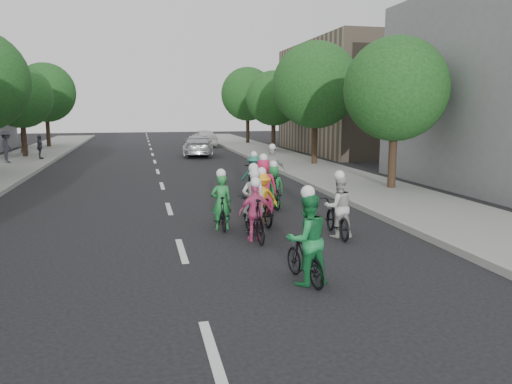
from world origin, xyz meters
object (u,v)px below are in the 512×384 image
object	(u,v)px
cyclist_7	(254,177)
cyclist_4	(263,193)
spectator_0	(7,147)
spectator_2	(24,143)
cyclist_0	(253,210)
cyclist_8	(272,176)
cyclist_9	(273,190)
follow_car_trail	(204,138)
cyclist_3	(255,216)
cyclist_2	(261,202)
follow_car_lead	(198,146)
cyclist_1	(306,246)
cyclist_6	(338,213)
cyclist_5	(221,208)
spectator_1	(40,147)

from	to	relation	value
cyclist_7	cyclist_4	bearing A→B (deg)	83.11
spectator_0	spectator_2	world-z (taller)	spectator_0
cyclist_0	cyclist_8	bearing A→B (deg)	-112.54
cyclist_9	follow_car_trail	size ratio (longest dim) A/B	0.41
follow_car_trail	cyclist_3	bearing A→B (deg)	79.85
cyclist_2	cyclist_4	bearing A→B (deg)	-109.70
follow_car_lead	follow_car_trail	xyz separation A→B (m)	(1.48, 8.74, 0.03)
cyclist_7	follow_car_lead	distance (m)	15.96
cyclist_1	cyclist_3	bearing A→B (deg)	-95.27
cyclist_8	spectator_2	distance (m)	22.32
cyclist_0	cyclist_2	world-z (taller)	cyclist_0
cyclist_6	spectator_0	bearing A→B (deg)	-53.61
cyclist_2	cyclist_8	distance (m)	5.31
cyclist_4	follow_car_lead	bearing A→B (deg)	-80.13
cyclist_2	cyclist_5	bearing A→B (deg)	15.03
cyclist_5	cyclist_3	bearing A→B (deg)	114.60
follow_car_lead	spectator_1	world-z (taller)	spectator_1
cyclist_3	cyclist_5	world-z (taller)	cyclist_5
cyclist_5	spectator_1	world-z (taller)	cyclist_5
cyclist_0	follow_car_lead	distance (m)	21.82
cyclist_4	spectator_1	distance (m)	20.55
cyclist_0	cyclist_7	xyz separation A→B (m)	(1.35, 5.84, 0.06)
spectator_0	spectator_2	size ratio (longest dim) A/B	1.19
cyclist_9	spectator_0	world-z (taller)	spectator_0
cyclist_0	cyclist_3	world-z (taller)	cyclist_0
spectator_1	cyclist_2	bearing A→B (deg)	-166.33
cyclist_5	cyclist_9	xyz separation A→B (m)	(2.12, 2.49, 0.03)
follow_car_trail	cyclist_4	bearing A→B (deg)	81.27
follow_car_trail	cyclist_8	bearing A→B (deg)	83.71
cyclist_8	cyclist_0	bearing A→B (deg)	72.64
cyclist_2	cyclist_9	bearing A→B (deg)	-116.97
cyclist_6	cyclist_5	bearing A→B (deg)	-23.96
cyclist_3	cyclist_9	bearing A→B (deg)	-113.55
cyclist_4	spectator_1	world-z (taller)	cyclist_4
cyclist_2	spectator_1	size ratio (longest dim) A/B	1.35
cyclist_3	cyclist_9	distance (m)	4.14
cyclist_8	follow_car_lead	xyz separation A→B (m)	(-1.04, 15.86, 0.06)
cyclist_1	cyclist_6	distance (m)	3.67
cyclist_7	cyclist_9	bearing A→B (deg)	91.28
cyclist_2	cyclist_3	distance (m)	1.87
cyclist_2	cyclist_9	size ratio (longest dim) A/B	1.13
spectator_0	cyclist_5	bearing A→B (deg)	-146.84
cyclist_7	follow_car_trail	size ratio (longest dim) A/B	0.44
cyclist_0	spectator_2	size ratio (longest dim) A/B	1.17
cyclist_5	cyclist_1	bearing A→B (deg)	100.56
cyclist_7	cyclist_3	bearing A→B (deg)	78.85
cyclist_1	cyclist_5	distance (m)	4.69
spectator_1	cyclist_9	bearing A→B (deg)	-161.44
cyclist_7	follow_car_lead	size ratio (longest dim) A/B	0.39
follow_car_lead	spectator_2	xyz separation A→B (m)	(-11.64, 2.50, 0.22)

